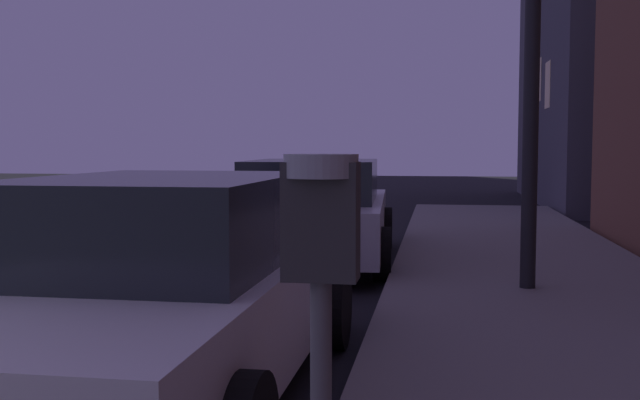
{
  "coord_description": "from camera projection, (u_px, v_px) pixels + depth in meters",
  "views": [
    {
      "loc": [
        4.56,
        -0.96,
        1.62
      ],
      "look_at": [
        3.96,
        2.75,
        1.35
      ],
      "focal_mm": 41.79,
      "sensor_mm": 36.0,
      "label": 1
    }
  ],
  "objects": [
    {
      "name": "car_silver",
      "position": [
        315.0,
        211.0,
        10.35
      ],
      "size": [
        2.34,
        4.7,
        1.43
      ],
      "color": "#B7B7BF",
      "rests_on": "ground"
    },
    {
      "name": "parking_meter",
      "position": [
        321.0,
        293.0,
        1.9
      ],
      "size": [
        0.19,
        0.19,
        1.45
      ],
      "color": "#59595B",
      "rests_on": "sidewalk"
    },
    {
      "name": "car_white",
      "position": [
        164.0,
        291.0,
        4.68
      ],
      "size": [
        1.99,
        4.53,
        1.43
      ],
      "color": "silver",
      "rests_on": "ground"
    }
  ]
}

